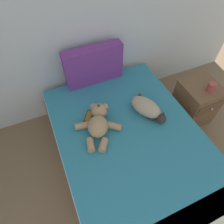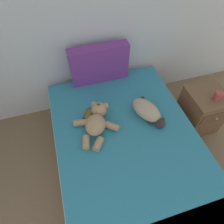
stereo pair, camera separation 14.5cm
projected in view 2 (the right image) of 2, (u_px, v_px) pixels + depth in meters
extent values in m
cube|color=silver|center=(109.00, 10.00, 1.91)|extent=(4.09, 0.06, 2.40)
cube|color=brown|center=(127.00, 157.00, 2.07)|extent=(1.38, 1.99, 0.32)
cube|color=white|center=(128.00, 146.00, 1.88)|extent=(1.34, 1.93, 0.16)
cube|color=teal|center=(127.00, 137.00, 1.84)|extent=(1.32, 1.79, 0.02)
cube|color=#72338C|center=(99.00, 64.00, 2.16)|extent=(0.65, 0.13, 0.44)
ellipsoid|color=tan|center=(146.00, 110.00, 1.94)|extent=(0.31, 0.39, 0.15)
sphere|color=#332823|center=(160.00, 123.00, 1.87)|extent=(0.10, 0.10, 0.10)
cone|color=#332823|center=(163.00, 118.00, 1.83)|extent=(0.04, 0.04, 0.04)
cone|color=#332823|center=(159.00, 121.00, 1.81)|extent=(0.04, 0.04, 0.04)
cylinder|color=#332823|center=(146.00, 102.00, 2.08)|extent=(0.04, 0.16, 0.03)
ellipsoid|color=#332823|center=(150.00, 121.00, 1.92)|extent=(0.09, 0.11, 0.04)
ellipsoid|color=tan|center=(95.00, 125.00, 1.82)|extent=(0.27, 0.29, 0.16)
sphere|color=tan|center=(99.00, 110.00, 1.93)|extent=(0.16, 0.16, 0.16)
sphere|color=#8E6B49|center=(99.00, 106.00, 1.89)|extent=(0.06, 0.06, 0.06)
sphere|color=black|center=(99.00, 105.00, 1.87)|extent=(0.02, 0.02, 0.02)
sphere|color=tan|center=(94.00, 105.00, 1.96)|extent=(0.06, 0.06, 0.06)
sphere|color=tan|center=(106.00, 106.00, 1.95)|extent=(0.06, 0.06, 0.06)
cylinder|color=tan|center=(81.00, 123.00, 1.89)|extent=(0.15, 0.09, 0.07)
cylinder|color=tan|center=(86.00, 142.00, 1.76)|extent=(0.09, 0.14, 0.07)
cylinder|color=tan|center=(112.00, 126.00, 1.86)|extent=(0.15, 0.14, 0.07)
cylinder|color=tan|center=(98.00, 144.00, 1.75)|extent=(0.13, 0.14, 0.07)
cube|color=black|center=(89.00, 114.00, 1.99)|extent=(0.14, 0.16, 0.01)
cube|color=olive|center=(89.00, 114.00, 1.99)|extent=(0.12, 0.14, 0.00)
cube|color=brown|center=(201.00, 110.00, 2.32)|extent=(0.42, 0.41, 0.54)
cube|color=brown|center=(216.00, 118.00, 2.11)|extent=(0.35, 0.01, 0.15)
sphere|color=#B2B2B7|center=(217.00, 119.00, 2.10)|extent=(0.02, 0.02, 0.02)
cylinder|color=#B23F3F|center=(218.00, 96.00, 2.04)|extent=(0.08, 0.08, 0.09)
torus|color=#B23F3F|center=(222.00, 94.00, 2.04)|extent=(0.06, 0.01, 0.06)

